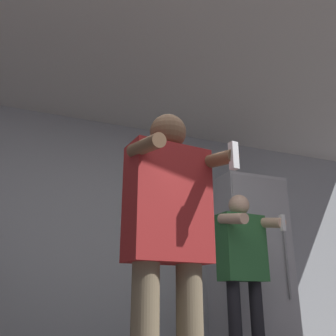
# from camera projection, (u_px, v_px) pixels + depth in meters

# --- Properties ---
(wall_back) EXTENTS (7.00, 0.06, 2.55)m
(wall_back) POSITION_uv_depth(u_px,v_px,m) (106.00, 235.00, 3.94)
(wall_back) COLOR #B2B7BC
(wall_back) RESTS_ON ground_plane
(ceiling_slab) EXTENTS (7.00, 3.21, 0.05)m
(ceiling_slab) POSITION_uv_depth(u_px,v_px,m) (151.00, 57.00, 3.16)
(ceiling_slab) COLOR silver
(ceiling_slab) RESTS_ON wall_back
(refrigerator) EXTENTS (0.74, 0.65, 1.94)m
(refrigerator) POSITION_uv_depth(u_px,v_px,m) (250.00, 267.00, 4.08)
(refrigerator) COLOR silver
(refrigerator) RESTS_ON ground_plane
(person_woman_foreground) EXTENTS (0.51, 0.45, 1.61)m
(person_woman_foreground) POSITION_uv_depth(u_px,v_px,m) (169.00, 237.00, 1.87)
(person_woman_foreground) COLOR #75664C
(person_woman_foreground) RESTS_ON ground_plane
(person_man_side) EXTENTS (0.52, 0.47, 1.56)m
(person_man_side) POSITION_uv_depth(u_px,v_px,m) (243.00, 261.00, 3.30)
(person_man_side) COLOR black
(person_man_side) RESTS_ON ground_plane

